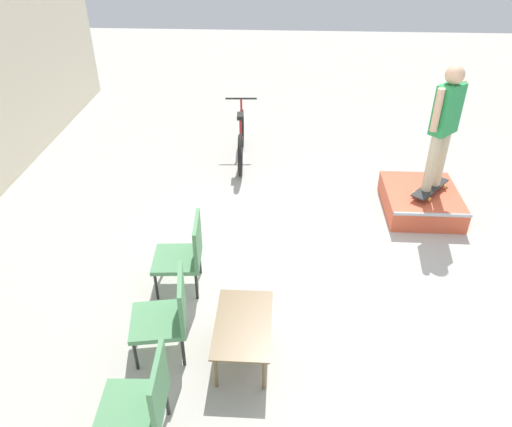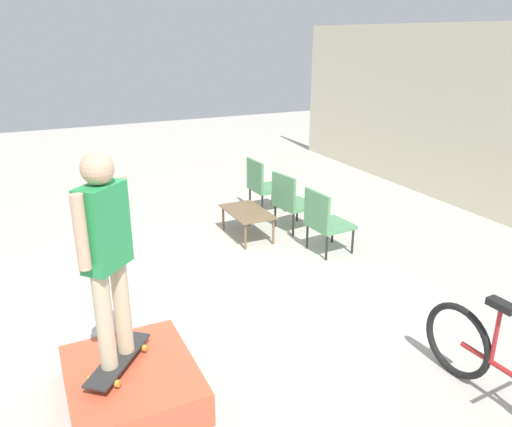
# 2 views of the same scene
# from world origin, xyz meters

# --- Properties ---
(ground_plane) EXTENTS (24.00, 24.00, 0.00)m
(ground_plane) POSITION_xyz_m (0.00, 0.00, 0.00)
(ground_plane) COLOR #B7B2A8
(skate_ramp_box) EXTENTS (1.20, 1.00, 0.32)m
(skate_ramp_box) POSITION_xyz_m (1.31, -1.04, 0.15)
(skate_ramp_box) COLOR #DB5638
(skate_ramp_box) RESTS_ON ground_plane
(skateboard_on_ramp) EXTENTS (0.71, 0.63, 0.07)m
(skateboard_on_ramp) POSITION_xyz_m (1.28, -1.12, 0.38)
(skateboard_on_ramp) COLOR #2D2D2D
(skateboard_on_ramp) RESTS_ON skate_ramp_box
(person_skater) EXTENTS (0.42, 0.44, 1.68)m
(person_skater) POSITION_xyz_m (1.28, -1.12, 1.37)
(person_skater) COLOR #C6B793
(person_skater) RESTS_ON skateboard_on_ramp
(coffee_table) EXTENTS (0.91, 0.53, 0.40)m
(coffee_table) POSITION_xyz_m (-1.43, 1.25, 0.36)
(coffee_table) COLOR brown
(coffee_table) RESTS_ON ground_plane
(patio_chair_left) EXTENTS (0.54, 0.54, 0.88)m
(patio_chair_left) POSITION_xyz_m (-2.37, 1.96, 0.47)
(patio_chair_left) COLOR black
(patio_chair_left) RESTS_ON ground_plane
(patio_chair_center) EXTENTS (0.60, 0.60, 0.88)m
(patio_chair_center) POSITION_xyz_m (-1.41, 1.96, 0.47)
(patio_chair_center) COLOR black
(patio_chair_center) RESTS_ON ground_plane
(patio_chair_right) EXTENTS (0.56, 0.56, 0.88)m
(patio_chair_right) POSITION_xyz_m (-0.47, 1.96, 0.47)
(patio_chair_right) COLOR black
(patio_chair_right) RESTS_ON ground_plane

